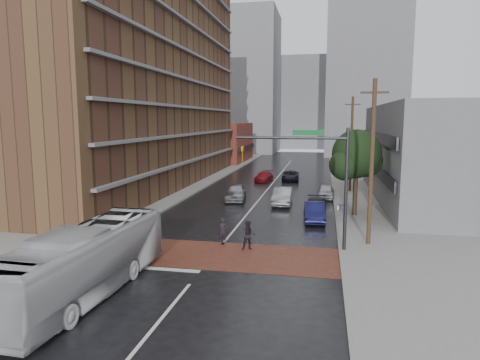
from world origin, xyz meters
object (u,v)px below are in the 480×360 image
Objects in this scene: car_travel_c at (264,177)px; car_parked_far at (326,191)px; car_travel_b at (283,196)px; transit_bus at (85,261)px; suv_travel at (290,176)px; pedestrian_a at (223,230)px; car_parked_near at (315,212)px; car_parked_mid at (315,206)px; car_travel_a at (236,192)px; pedestrian_b at (249,236)px.

car_parked_far is at bearing -46.39° from car_travel_c.
car_travel_b is 1.18× the size of car_parked_far.
suv_travel is (6.03, 37.28, -0.90)m from transit_bus.
transit_bus is at bearing -118.51° from pedestrian_a.
suv_travel is at bearing 112.22° from car_parked_far.
suv_travel is 21.65m from car_parked_near.
car_travel_c is at bearing 111.20° from car_parked_mid.
car_travel_a is 10.38m from car_parked_near.
car_travel_a is at bearing 87.32° from pedestrian_b.
suv_travel is (4.10, 14.28, -0.17)m from car_travel_a.
pedestrian_a is 10.96m from car_parked_mid.
car_parked_mid is (3.00, -3.31, -0.14)m from car_travel_b.
car_travel_c is 18.84m from car_parked_mid.
car_travel_b is 5.60m from car_parked_far.
car_travel_b is (2.49, 12.79, -0.01)m from pedestrian_a.
car_parked_near is (9.51, 15.91, -0.81)m from transit_bus.
pedestrian_b is 0.40× the size of car_parked_near.
car_travel_b is (4.60, -1.20, -0.03)m from car_travel_a.
pedestrian_a is at bearing -80.27° from car_travel_c.
pedestrian_b reaches higher than car_travel_b.
car_parked_far is (4.52, 18.04, -0.20)m from pedestrian_b.
car_parked_near is at bearing -50.39° from car_travel_a.
car_parked_mid is 1.09× the size of car_parked_far.
car_parked_near is at bearing -63.61° from car_travel_b.
car_parked_mid is at bearing 64.33° from transit_bus.
car_travel_c is at bearing 104.85° from car_parked_near.
pedestrian_b is at bearing -117.70° from car_parked_near.
pedestrian_b is at bearing -37.38° from pedestrian_a.
car_travel_b is at bearing 74.91° from transit_bus.
pedestrian_a is 0.35× the size of suv_travel.
car_parked_far is (6.35, 16.84, -0.11)m from pedestrian_a.
car_parked_near reaches higher than car_parked_mid.
car_travel_b is 1.12× the size of car_travel_c.
car_travel_b is 1.03× the size of suv_travel.
car_travel_c is (2.83, 36.10, -0.93)m from transit_bus.
transit_bus is 20.82m from car_parked_mid.
transit_bus is at bearing -102.14° from car_travel_a.
transit_bus is 2.36× the size of car_travel_b.
car_parked_near is 9.98m from car_parked_far.
pedestrian_a is 8.81m from car_parked_near.
car_parked_near reaches higher than car_parked_far.
car_parked_near is at bearing 60.70° from transit_bus.
transit_bus is 9.80m from pedestrian_b.
car_travel_a is at bearing 86.77° from transit_bus.
suv_travel is at bearing 81.57° from pedestrian_a.
pedestrian_b is 14.00m from car_travel_b.
car_parked_far is at bearing 58.71° from pedestrian_b.
car_travel_c is 0.97× the size of car_parked_mid.
pedestrian_b is 28.44m from car_travel_c.
car_travel_c is at bearing 104.00° from car_travel_b.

